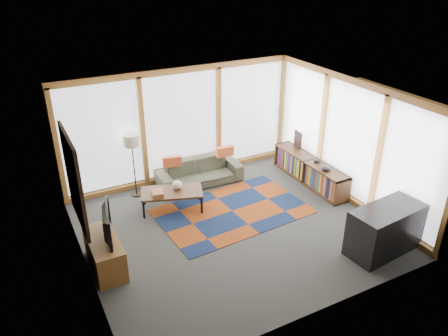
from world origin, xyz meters
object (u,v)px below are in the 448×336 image
bookshelf (310,171)px  tv_console (105,253)px  coffee_table (172,200)px  sofa (199,172)px  television (103,223)px  bar_counter (385,230)px  floor_lamp (134,165)px

bookshelf → tv_console: size_ratio=2.02×
coffee_table → sofa: bearing=38.7°
bookshelf → television: 4.95m
coffee_table → bar_counter: size_ratio=0.91×
floor_lamp → bookshelf: size_ratio=0.62×
floor_lamp → tv_console: (-1.19, -2.14, -0.43)m
floor_lamp → tv_console: 2.49m
floor_lamp → bar_counter: floor_lamp is taller
bookshelf → bar_counter: bearing=-99.2°
coffee_table → television: (-1.63, -1.18, 0.62)m
floor_lamp → television: size_ratio=1.54×
sofa → bookshelf: size_ratio=0.84×
tv_console → sofa: bearing=37.2°
floor_lamp → television: (-1.14, -2.10, 0.12)m
floor_lamp → bar_counter: 5.12m
floor_lamp → television: bearing=-118.6°
bookshelf → bar_counter: 2.71m
bookshelf → bar_counter: size_ratio=1.68×
bookshelf → sofa: bearing=153.6°
television → bar_counter: bearing=-100.3°
sofa → bar_counter: bar_counter is taller
sofa → bookshelf: bearing=-24.8°
sofa → bar_counter: (1.82, -3.79, 0.15)m
sofa → coffee_table: 1.23m
floor_lamp → tv_console: floor_lamp is taller
floor_lamp → bar_counter: bearing=-50.3°
tv_console → bookshelf: bearing=10.2°
floor_lamp → bookshelf: floor_lamp is taller
coffee_table → bookshelf: 3.24m
television → bar_counter: (4.41, -1.84, -0.40)m
sofa → tv_console: (-2.64, -2.00, 0.00)m
coffee_table → tv_console: tv_console is taller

